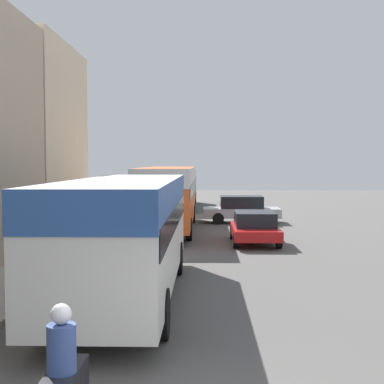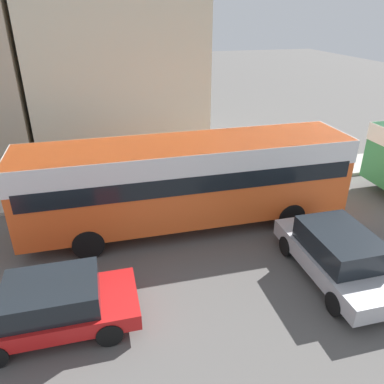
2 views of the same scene
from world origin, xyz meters
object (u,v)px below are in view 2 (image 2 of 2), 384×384
at_px(bus_following, 188,174).
at_px(car_far_curb, 338,254).
at_px(pedestrian_near_curb, 193,168).
at_px(car_crossing, 54,304).

height_order(bus_following, car_far_curb, bus_following).
xyz_separation_m(bus_following, pedestrian_near_curb, (-2.80, 0.93, -1.02)).
distance_m(bus_following, car_crossing, 6.00).
relative_size(car_crossing, car_far_curb, 0.93).
relative_size(bus_following, pedestrian_near_curb, 6.54).
xyz_separation_m(bus_following, car_far_curb, (3.91, 3.51, -1.27)).
bearing_deg(car_crossing, pedestrian_near_curb, 142.09).
distance_m(bus_following, pedestrian_near_curb, 3.12).
xyz_separation_m(car_crossing, pedestrian_near_curb, (-6.74, 5.25, 0.32)).
distance_m(bus_following, car_far_curb, 5.41).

